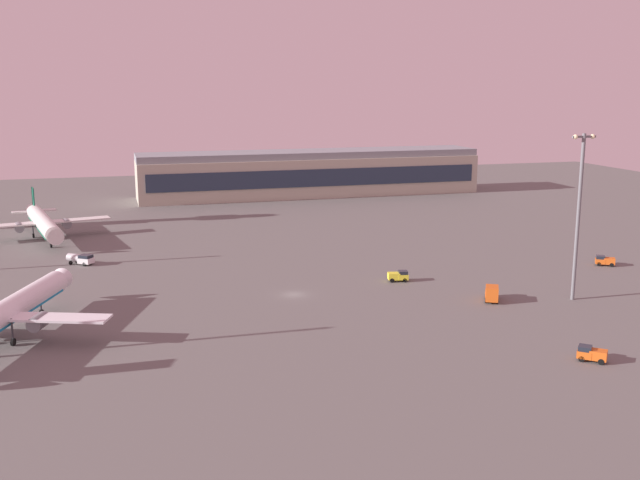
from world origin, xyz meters
name	(u,v)px	position (x,y,z in m)	size (l,w,h in m)	color
ground_plane	(294,295)	(0.00, 0.00, 0.00)	(416.00, 416.00, 0.00)	#605E5B
terminal_building	(310,173)	(38.34, 127.81, 8.09)	(125.03, 22.40, 16.40)	#B2AD99
airplane_far_stand	(3,315)	(-50.56, -13.04, 4.30)	(33.70, 42.77, 11.38)	white
airplane_terminal_side	(43,222)	(-50.70, 70.59, 4.34)	(34.84, 44.51, 11.48)	silver
catering_truck	(492,293)	(34.73, -14.52, 1.58)	(4.75, 6.09, 3.05)	#D85919
maintenance_van	(591,354)	(33.36, -46.51, 1.18)	(4.39, 4.22, 2.25)	#D85919
fuel_truck	(81,259)	(-40.45, 37.31, 1.37)	(6.28, 5.49, 2.35)	white
cargo_loader	(605,261)	(72.99, 3.48, 1.18)	(4.54, 3.89, 2.25)	#D85919
baggage_tractor	(398,276)	(23.19, 3.57, 1.18)	(4.46, 2.79, 2.25)	yellow
apron_light_central	(579,208)	(49.95, -17.88, 17.54)	(4.80, 0.90, 31.27)	slate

